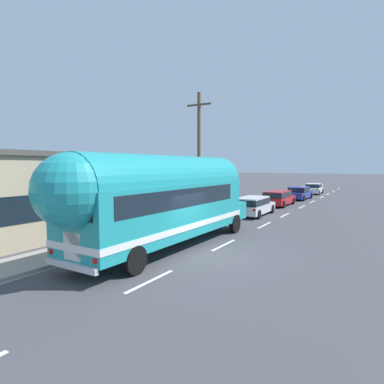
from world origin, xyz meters
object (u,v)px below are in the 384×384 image
car_third (299,192)px  car_fourth (313,188)px  car_second (278,197)px  car_lead (253,205)px  utility_pole (199,154)px  painted_bus (162,197)px

car_third → car_fourth: (0.06, 8.07, -0.01)m
car_second → car_third: bearing=87.4°
car_lead → car_second: (-0.06, 6.72, 0.00)m
car_second → car_third: 6.86m
utility_pole → car_lead: bearing=56.4°
car_second → car_fourth: 14.92m
car_third → car_fourth: bearing=89.6°
car_second → car_fourth: (0.37, 14.92, -0.05)m
painted_bus → car_fourth: painted_bus is taller
car_third → car_second: bearing=-92.6°
utility_pole → painted_bus: bearing=-71.7°
utility_pole → painted_bus: size_ratio=0.67×
car_lead → car_fourth: bearing=89.2°
car_fourth → car_third: bearing=-90.4°
utility_pole → car_lead: 5.78m
painted_bus → car_third: bearing=89.6°
utility_pole → car_third: bearing=81.0°
car_lead → car_fourth: same height
utility_pole → car_second: bearing=76.9°
car_third → painted_bus: bearing=-90.4°
car_second → car_lead: bearing=-89.5°
car_lead → painted_bus: bearing=-89.6°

